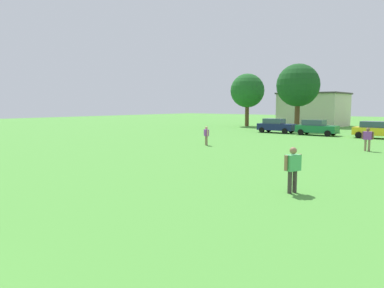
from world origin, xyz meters
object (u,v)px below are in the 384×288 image
Objects in this scene: bystander_midfield at (206,134)px; parked_car_yellow_2 at (376,130)px; adult_bystander at (293,166)px; tree_far_left at (247,91)px; bystander_near_trees at (368,137)px; tree_left at (298,85)px; parked_car_green_1 at (316,127)px; parked_car_navy_0 at (276,126)px.

parked_car_yellow_2 is (9.53, 15.43, -0.07)m from bystander_midfield.
tree_far_left is at bearing 53.74° from adult_bystander.
parked_car_yellow_2 is (-1.79, 11.25, -0.15)m from bystander_near_trees.
bystander_near_trees is at bearing -80.96° from parked_car_yellow_2.
bystander_near_trees is 1.08× the size of bystander_midfield.
tree_left reaches higher than adult_bystander.
bystander_midfield is at bearing -86.89° from tree_left.
adult_bystander is 27.90m from parked_car_green_1.
bystander_near_trees reaches higher than parked_car_navy_0.
tree_far_left is 10.42m from tree_left.
bystander_near_trees is 0.39× the size of parked_car_navy_0.
adult_bystander is 0.41× the size of parked_car_navy_0.
adult_bystander is at bearing 88.72° from bystander_near_trees.
tree_left is (-10.70, 6.06, 4.93)m from parked_car_yellow_2.
bystander_near_trees is 11.39m from parked_car_yellow_2.
tree_left is at bearing 127.85° from parked_car_green_1.
adult_bystander is 0.22× the size of tree_far_left.
adult_bystander reaches higher than parked_car_green_1.
bystander_near_trees is at bearing -55.36° from parked_car_green_1.
bystander_near_trees is (-0.88, 15.30, -0.04)m from adult_bystander.
adult_bystander is at bearing -63.22° from parked_car_navy_0.
bystander_near_trees is at bearing -42.56° from parked_car_navy_0.
parked_car_green_1 is at bearing -5.46° from parked_car_navy_0.
bystander_midfield is 0.36× the size of parked_car_navy_0.
parked_car_yellow_2 is at bearing 27.22° from adult_bystander.
parked_car_yellow_2 is at bearing 0.19° from parked_car_green_1.
parked_car_yellow_2 is at bearing -26.03° from tree_far_left.
adult_bystander reaches higher than bystander_near_trees.
parked_car_green_1 is 5.97m from parked_car_yellow_2.
tree_far_left is (-9.41, 9.49, 4.59)m from parked_car_navy_0.
parked_car_green_1 is at bearing -59.93° from bystander_near_trees.
tree_far_left reaches higher than adult_bystander.
parked_car_navy_0 is 10.97m from parked_car_yellow_2.
bystander_midfield is 27.96m from tree_far_left.
tree_left reaches higher than parked_car_green_1.
tree_left is at bearing 150.45° from parked_car_yellow_2.
tree_far_left is at bearing 153.97° from parked_car_yellow_2.
adult_bystander is 26.68m from parked_car_yellow_2.
bystander_near_trees is 0.39× the size of parked_car_yellow_2.
adult_bystander is 0.41× the size of parked_car_yellow_2.
bystander_near_trees is at bearing -54.20° from tree_left.
bystander_near_trees is 17.31m from parked_car_navy_0.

